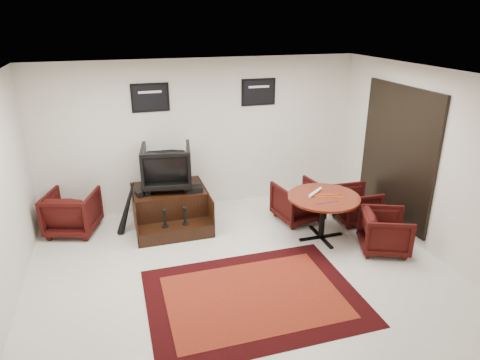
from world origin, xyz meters
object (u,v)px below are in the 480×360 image
armchair_side (72,210)px  table_chair_window (357,203)px  meeting_table (324,201)px  shine_chair (166,164)px  table_chair_corner (385,230)px  shine_podium (170,208)px  table_chair_back (298,200)px

armchair_side → table_chair_window: size_ratio=1.15×
meeting_table → armchair_side: bearing=160.1°
shine_chair → meeting_table: bearing=157.8°
table_chair_corner → table_chair_window: bearing=15.2°
shine_chair → table_chair_corner: bearing=155.2°
shine_podium → table_chair_window: (3.22, -0.86, 0.05)m
shine_podium → meeting_table: (2.33, -1.26, 0.37)m
shine_chair → shine_podium: bearing=98.8°
meeting_table → table_chair_window: meeting_table is taller
shine_chair → armchair_side: bearing=7.5°
shine_podium → table_chair_corner: size_ratio=1.79×
shine_chair → table_chair_corner: 3.78m
armchair_side → meeting_table: armchair_side is taller
shine_chair → table_chair_corner: shine_chair is taller
meeting_table → table_chair_window: (0.89, 0.41, -0.32)m
table_chair_back → table_chair_window: size_ratio=1.10×
armchair_side → table_chair_back: size_ratio=1.05×
table_chair_window → table_chair_corner: size_ratio=0.97×
table_chair_back → table_chair_corner: size_ratio=1.07×
shine_chair → armchair_side: (-1.63, 0.04, -0.67)m
meeting_table → table_chair_back: 0.82m
armchair_side → table_chair_window: bearing=-174.0°
table_chair_back → table_chair_corner: 1.65m
table_chair_corner → meeting_table: bearing=71.7°
meeting_table → table_chair_window: bearing=24.5°
shine_chair → armchair_side: 1.77m
meeting_table → table_chair_corner: (0.76, -0.65, -0.31)m
shine_podium → table_chair_window: 3.33m
table_chair_window → shine_podium: bearing=76.8°
shine_chair → table_chair_corner: (3.09, -2.05, -0.71)m
table_chair_back → table_chair_corner: (0.86, -1.41, -0.02)m
shine_podium → table_chair_window: size_ratio=1.85×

